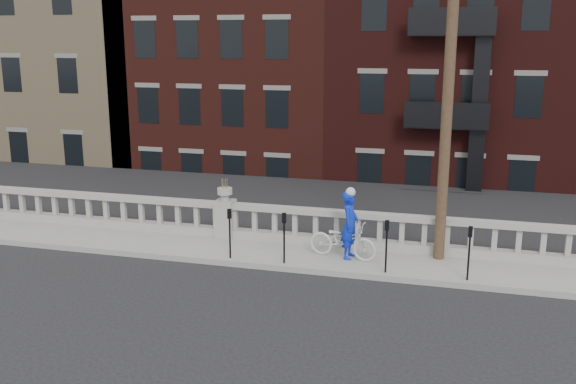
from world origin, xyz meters
name	(u,v)px	position (x,y,z in m)	size (l,w,h in m)	color
ground	(168,290)	(0.00, 0.00, 0.00)	(120.00, 120.00, 0.00)	black
sidewalk	(214,248)	(0.00, 3.00, 0.07)	(32.00, 2.20, 0.15)	gray
balustrade	(226,220)	(0.00, 3.95, 0.64)	(28.00, 0.34, 1.03)	gray
planter_pedestal	(225,214)	(0.00, 3.95, 0.83)	(0.55, 0.55, 1.76)	gray
lower_level	(353,97)	(0.56, 23.04, 2.63)	(80.00, 44.00, 20.80)	#605E59
utility_pole	(450,65)	(6.20, 3.60, 5.24)	(1.60, 0.28, 10.00)	#422D1E
parking_meter_b	(230,228)	(0.80, 2.15, 1.00)	(0.10, 0.09, 1.36)	black
parking_meter_c	(284,232)	(2.30, 2.15, 1.00)	(0.10, 0.09, 1.36)	black
parking_meter_d	(387,240)	(4.95, 2.15, 1.00)	(0.10, 0.09, 1.36)	black
parking_meter_e	(469,247)	(6.94, 2.15, 1.00)	(0.10, 0.09, 1.36)	black
bicycle	(343,240)	(3.71, 2.96, 0.64)	(0.66, 1.88, 0.99)	silver
cyclist	(350,225)	(3.87, 3.01, 1.06)	(0.67, 0.44, 1.83)	#0D27CC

